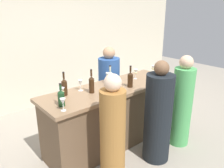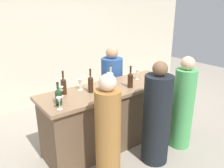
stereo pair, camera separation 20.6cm
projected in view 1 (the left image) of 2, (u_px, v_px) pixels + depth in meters
The scene contains 18 objects.
ground_plane at pixel (112, 142), 3.70m from camera, with size 12.00×12.00×0.00m, color #9E9384.
back_wall at pixel (46, 41), 4.83m from camera, with size 8.00×0.10×2.80m, color beige.
bar_counter at pixel (112, 115), 3.54m from camera, with size 2.22×0.72×0.95m.
wine_bottle_leftmost_olive_green at pixel (61, 98), 2.71m from camera, with size 0.08×0.08×0.29m.
wine_bottle_second_left_amber_brown at pixel (64, 86), 3.04m from camera, with size 0.08×0.08×0.33m.
wine_bottle_center_amber_brown at pixel (92, 84), 3.13m from camera, with size 0.08×0.08×0.34m.
wine_bottle_second_right_clear_pale at pixel (110, 77), 3.46m from camera, with size 0.08×0.08×0.30m.
wine_bottle_rightmost_amber_brown at pixel (130, 79), 3.35m from camera, with size 0.08×0.08×0.33m.
wine_glass_near_left at pixel (63, 102), 2.59m from camera, with size 0.07×0.07×0.15m.
wine_glass_near_center at pixel (136, 72), 3.73m from camera, with size 0.07×0.07×0.17m.
wine_glass_near_right at pixel (153, 68), 4.02m from camera, with size 0.08×0.08×0.15m.
wine_glass_far_left at pixel (62, 91), 2.97m from camera, with size 0.08×0.08×0.14m.
wine_glass_far_center at pixel (80, 83), 3.21m from camera, with size 0.07×0.07×0.16m.
wine_glass_far_right at pixel (108, 75), 3.62m from camera, with size 0.08×0.08×0.14m.
person_left_guest at pixel (113, 135), 2.67m from camera, with size 0.36×0.36×1.42m.
person_center_guest at pixel (158, 117), 3.11m from camera, with size 0.43×0.43×1.46m.
person_right_guest at pixel (182, 105), 3.47m from camera, with size 0.36×0.36×1.44m.
person_server_behind at pixel (109, 88), 4.26m from camera, with size 0.50×0.50×1.42m.
Camera 1 is at (-2.05, -2.43, 2.11)m, focal length 36.18 mm.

